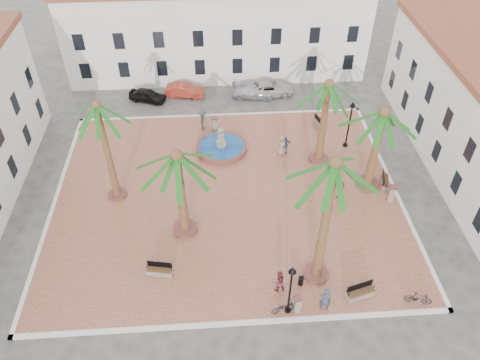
{
  "coord_description": "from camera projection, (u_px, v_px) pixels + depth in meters",
  "views": [
    {
      "loc": [
        -0.78,
        -25.96,
        24.76
      ],
      "look_at": [
        1.0,
        0.0,
        1.6
      ],
      "focal_mm": 35.0,
      "sensor_mm": 36.0,
      "label": 1
    }
  ],
  "objects": [
    {
      "name": "car_white",
      "position": [
        270.0,
        88.0,
        46.48
      ],
      "size": [
        5.01,
        2.61,
        1.35
      ],
      "primitive_type": "imported",
      "rotation": [
        0.0,
        0.0,
        1.65
      ],
      "color": "beige",
      "rests_on": "ground"
    },
    {
      "name": "lamppost_s",
      "position": [
        291.0,
        282.0,
        26.26
      ],
      "size": [
        0.46,
        0.46,
        4.2
      ],
      "color": "black",
      "rests_on": "plaza"
    },
    {
      "name": "bollard_e",
      "position": [
        392.0,
        193.0,
        34.74
      ],
      "size": [
        0.62,
        0.62,
        1.48
      ],
      "rotation": [
        0.0,
        0.0,
        -0.19
      ],
      "color": "gray",
      "rests_on": "plaza"
    },
    {
      "name": "pedestrian_fountain_b",
      "position": [
        285.0,
        145.0,
        39.05
      ],
      "size": [
        0.99,
        0.44,
        1.67
      ],
      "primitive_type": "imported",
      "rotation": [
        0.0,
        0.0,
        -0.03
      ],
      "color": "#374166",
      "rests_on": "plaza"
    },
    {
      "name": "cyclist_b",
      "position": [
        279.0,
        281.0,
        28.74
      ],
      "size": [
        0.88,
        0.72,
        1.69
      ],
      "primitive_type": "imported",
      "rotation": [
        0.0,
        0.0,
        3.24
      ],
      "color": "maroon",
      "rests_on": "plaza"
    },
    {
      "name": "palm_sw",
      "position": [
        178.0,
        166.0,
        29.13
      ],
      "size": [
        5.68,
        5.68,
        7.17
      ],
      "color": "brown",
      "rests_on": "plaza"
    },
    {
      "name": "ground",
      "position": [
        227.0,
        196.0,
        35.84
      ],
      "size": [
        120.0,
        120.0,
        0.0
      ],
      "primitive_type": "plane",
      "color": "#56544F",
      "rests_on": "ground"
    },
    {
      "name": "litter_bin",
      "position": [
        301.0,
        281.0,
        29.39
      ],
      "size": [
        0.34,
        0.34,
        0.66
      ],
      "primitive_type": "cylinder",
      "color": "black",
      "rests_on": "plaza"
    },
    {
      "name": "bench_e",
      "position": [
        385.0,
        181.0,
        36.5
      ],
      "size": [
        0.92,
        1.77,
        0.89
      ],
      "rotation": [
        0.0,
        0.0,
        1.32
      ],
      "color": "gray",
      "rests_on": "plaza"
    },
    {
      "name": "building_north",
      "position": [
        217.0,
        27.0,
        47.57
      ],
      "size": [
        30.4,
        7.4,
        9.5
      ],
      "color": "white",
      "rests_on": "ground"
    },
    {
      "name": "kerb_n",
      "position": [
        221.0,
        115.0,
        43.99
      ],
      "size": [
        26.3,
        0.3,
        0.16
      ],
      "primitive_type": "cube",
      "color": "silver",
      "rests_on": "ground"
    },
    {
      "name": "cyclist_a",
      "position": [
        325.0,
        299.0,
        27.61
      ],
      "size": [
        0.77,
        0.56,
        1.96
      ],
      "primitive_type": "imported",
      "rotation": [
        0.0,
        0.0,
        3.01
      ],
      "color": "#353E52",
      "rests_on": "plaza"
    },
    {
      "name": "car_black",
      "position": [
        147.0,
        95.0,
        45.61
      ],
      "size": [
        3.9,
        2.56,
        1.23
      ],
      "primitive_type": "imported",
      "rotation": [
        0.0,
        0.0,
        1.24
      ],
      "color": "black",
      "rests_on": "ground"
    },
    {
      "name": "kerb_s",
      "position": [
        236.0,
        323.0,
        27.59
      ],
      "size": [
        26.3,
        0.3,
        0.16
      ],
      "primitive_type": "cube",
      "color": "silver",
      "rests_on": "ground"
    },
    {
      "name": "palm_ne",
      "position": [
        328.0,
        94.0,
        34.74
      ],
      "size": [
        5.12,
        5.12,
        7.51
      ],
      "color": "brown",
      "rests_on": "plaza"
    },
    {
      "name": "bicycle_b",
      "position": [
        419.0,
        298.0,
        28.23
      ],
      "size": [
        1.72,
        0.9,
        0.99
      ],
      "primitive_type": "imported",
      "rotation": [
        0.0,
        0.0,
        1.3
      ],
      "color": "black",
      "rests_on": "plaza"
    },
    {
      "name": "kerb_e",
      "position": [
        393.0,
        188.0,
        36.45
      ],
      "size": [
        0.3,
        22.3,
        0.16
      ],
      "primitive_type": "cube",
      "color": "silver",
      "rests_on": "ground"
    },
    {
      "name": "bollard_n",
      "position": [
        214.0,
        124.0,
        41.48
      ],
      "size": [
        0.6,
        0.6,
        1.42
      ],
      "rotation": [
        0.0,
        0.0,
        0.21
      ],
      "color": "gray",
      "rests_on": "plaza"
    },
    {
      "name": "bench_se",
      "position": [
        360.0,
        293.0,
        28.77
      ],
      "size": [
        1.96,
        1.06,
        0.99
      ],
      "rotation": [
        0.0,
        0.0,
        0.28
      ],
      "color": "gray",
      "rests_on": "plaza"
    },
    {
      "name": "bench_s",
      "position": [
        160.0,
        271.0,
        30.06
      ],
      "size": [
        1.78,
        0.83,
        0.91
      ],
      "rotation": [
        0.0,
        0.0,
        -0.19
      ],
      "color": "gray",
      "rests_on": "plaza"
    },
    {
      "name": "plaza",
      "position": [
        227.0,
        195.0,
        35.79
      ],
      "size": [
        26.0,
        22.0,
        0.15
      ],
      "primitive_type": "cube",
      "color": "#AB634A",
      "rests_on": "ground"
    },
    {
      "name": "pedestrian_north",
      "position": [
        203.0,
        120.0,
        41.54
      ],
      "size": [
        0.89,
        1.34,
        1.94
      ],
      "primitive_type": "imported",
      "rotation": [
        0.0,
        0.0,
        1.43
      ],
      "color": "#404145",
      "rests_on": "plaza"
    },
    {
      "name": "palm_nw",
      "position": [
        99.0,
        115.0,
        30.86
      ],
      "size": [
        4.58,
        4.58,
        8.42
      ],
      "color": "brown",
      "rests_on": "plaza"
    },
    {
      "name": "pedestrian_fountain_a",
      "position": [
        282.0,
        145.0,
        38.89
      ],
      "size": [
        1.0,
        0.79,
        1.8
      ],
      "primitive_type": "imported",
      "rotation": [
        0.0,
        0.0,
        0.28
      ],
      "color": "#8C7B5D",
      "rests_on": "plaza"
    },
    {
      "name": "pedestrian_east",
      "position": [
        340.0,
        191.0,
        34.75
      ],
      "size": [
        0.55,
        1.65,
        1.77
      ],
      "primitive_type": "imported",
      "rotation": [
        0.0,
        0.0,
        -1.55
      ],
      "color": "#685D4F",
      "rests_on": "plaza"
    },
    {
      "name": "palm_e",
      "position": [
        382.0,
        123.0,
        32.77
      ],
      "size": [
        5.7,
        5.7,
        7.1
      ],
      "color": "brown",
      "rests_on": "plaza"
    },
    {
      "name": "bench_ne",
      "position": [
        320.0,
        122.0,
        42.54
      ],
      "size": [
        0.89,
        1.68,
        0.85
      ],
      "rotation": [
        0.0,
        0.0,
        1.83
      ],
      "color": "gray",
      "rests_on": "plaza"
    },
    {
      "name": "car_silver",
      "position": [
        253.0,
        91.0,
        46.17
      ],
      "size": [
        4.41,
        2.37,
        1.21
      ],
      "primitive_type": "imported",
      "rotation": [
        0.0,
        0.0,
        1.4
      ],
      "color": "#BCBAC4",
      "rests_on": "ground"
    },
    {
      "name": "car_red",
      "position": [
        185.0,
        90.0,
        46.28
      ],
      "size": [
        4.02,
        2.06,
        1.26
      ],
      "primitive_type": "imported",
      "rotation": [
        0.0,
        0.0,
        1.37
      ],
      "color": "#AB3120",
      "rests_on": "ground"
    },
    {
      "name": "palm_s",
      "position": [
        333.0,
        177.0,
        24.54
      ],
      "size": [
        5.35,
        5.35,
        9.74
      ],
      "color": "brown",
      "rests_on": "plaza"
    },
    {
      "name": "kerb_w",
      "position": [
        54.0,
        204.0,
        35.12
      ],
      "size": [
        0.3,
        22.3,
        0.16
      ],
      "primitive_type": "cube",
      "color": "silver",
      "rests_on": "ground"
    },
    {
      "name": "lamppost_e",
      "position": [
        351.0,
        117.0,
        38.36
      ],
      "size": [
        0.48,
        0.48,
        4.43
      ],
      "color": "black",
      "rests_on": "plaza"
    },
    {
      "name": "bollard_se",
      "position": [
        297.0,
        304.0,
        27.73
      ],
      "size": [
        0.55,
        0.55,
        1.32
      ],
      "rotation": [
        0.0,
        0.0,
        0.17
      ],
      "color": "gray",
      "rests_on": "plaza"
    },
    {
      "name": "fountain",
      "position": [
        221.0,
        147.0,
        39.74
      ],
      "size": [
        4.35,
        4.35,
        2.25
      ],
      "color": "brown",
      "rests_on": "plaza"
    },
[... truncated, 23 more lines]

